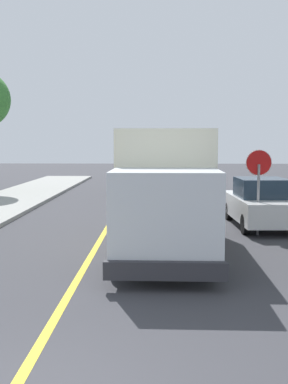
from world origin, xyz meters
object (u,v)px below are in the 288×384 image
(parked_car_near, at_px, (178,191))
(parked_car_mid, at_px, (162,180))
(parked_car_far, at_px, (159,172))
(stop_sign, at_px, (259,175))
(box_truck, at_px, (165,184))
(parked_van_across, at_px, (260,204))

(parked_car_near, xyz_separation_m, parked_car_mid, (-0.60, 6.38, 0.00))
(parked_car_far, distance_m, stop_sign, 19.63)
(parked_car_near, bearing_deg, parked_car_far, 92.98)
(box_truck, xyz_separation_m, stop_sign, (2.92, 2.05, 0.09))
(parked_car_near, height_order, stop_sign, stop_sign)
(box_truck, bearing_deg, parked_car_near, 84.98)
(box_truck, relative_size, parked_car_mid, 1.64)
(parked_car_mid, relative_size, stop_sign, 1.66)
(parked_car_near, relative_size, parked_car_far, 1.00)
(parked_car_far, height_order, stop_sign, stop_sign)
(parked_car_near, height_order, parked_car_far, same)
(parked_van_across, bearing_deg, stop_sign, -104.88)
(parked_car_mid, height_order, stop_sign, stop_sign)
(parked_car_near, distance_m, stop_sign, 6.14)
(parked_car_near, distance_m, parked_van_across, 4.93)
(parked_car_near, distance_m, parked_car_mid, 6.41)
(parked_car_far, bearing_deg, box_truck, -89.89)
(parked_car_near, relative_size, parked_car_mid, 1.01)
(box_truck, distance_m, parked_car_mid, 14.08)
(stop_sign, bearing_deg, parked_car_near, 111.81)
(parked_car_mid, relative_size, parked_van_across, 0.99)
(box_truck, relative_size, parked_car_near, 1.62)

